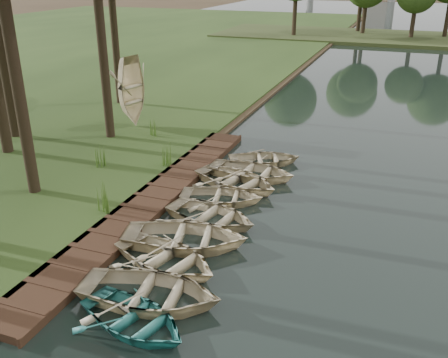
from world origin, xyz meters
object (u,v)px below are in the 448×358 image
(boardwalk, at_px, (153,200))
(rowboat_1, at_px, (150,290))
(stored_rowboat, at_px, (134,119))
(rowboat_0, at_px, (134,317))
(rowboat_2, at_px, (166,256))

(boardwalk, xyz_separation_m, rowboat_1, (2.80, -5.43, 0.30))
(rowboat_1, bearing_deg, boardwalk, 20.47)
(stored_rowboat, bearing_deg, rowboat_0, -138.02)
(boardwalk, height_order, stored_rowboat, stored_rowboat)
(boardwalk, bearing_deg, rowboat_1, -62.74)
(rowboat_0, distance_m, stored_rowboat, 16.19)
(boardwalk, bearing_deg, rowboat_2, -56.90)
(boardwalk, distance_m, rowboat_1, 6.11)
(rowboat_0, height_order, rowboat_1, rowboat_1)
(rowboat_1, relative_size, rowboat_2, 1.11)
(boardwalk, relative_size, stored_rowboat, 4.28)
(rowboat_0, height_order, rowboat_2, rowboat_2)
(rowboat_2, bearing_deg, stored_rowboat, 50.43)
(boardwalk, relative_size, rowboat_0, 5.18)
(stored_rowboat, bearing_deg, rowboat_1, -136.46)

